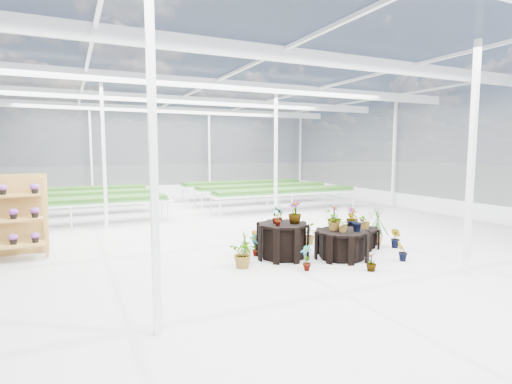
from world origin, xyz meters
name	(u,v)px	position (x,y,z in m)	size (l,w,h in m)	color
ground_plane	(245,246)	(0.00, 0.00, 0.00)	(24.00, 24.00, 0.00)	gray
greenhouse_shell	(244,158)	(0.00, 0.00, 2.25)	(18.00, 24.00, 4.50)	white
steel_frame	(244,158)	(0.00, 0.00, 2.25)	(18.00, 24.00, 4.50)	silver
nursery_benches	(176,199)	(0.00, 7.20, 0.42)	(16.00, 7.00, 0.84)	silver
plinth_tall	(283,241)	(0.35, -1.36, 0.40)	(1.17, 1.17, 0.80)	black
plinth_mid	(342,244)	(1.55, -1.96, 0.32)	(1.21, 1.21, 0.64)	black
plinth_low	(357,237)	(2.55, -1.26, 0.24)	(1.09, 1.09, 0.49)	black
shelf_rack	(3,218)	(-5.37, 1.14, 0.95)	(1.79, 0.95, 1.90)	olive
nursery_plants	(319,231)	(1.34, -1.37, 0.53)	(4.72, 2.98, 1.32)	#254E17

